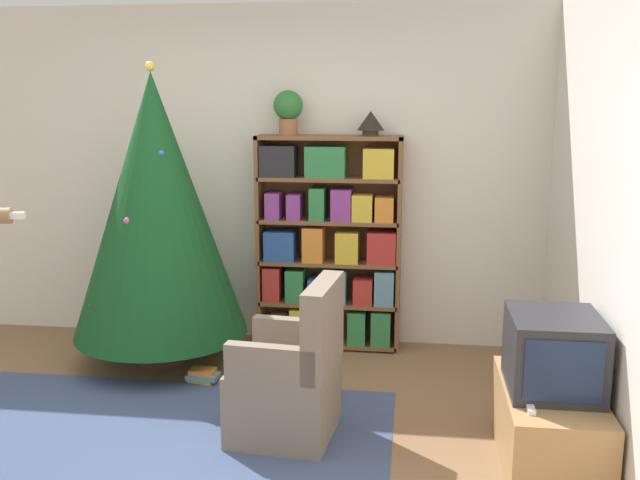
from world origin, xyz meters
name	(u,v)px	position (x,y,z in m)	size (l,w,h in m)	color
ground_plane	(178,468)	(0.00, 0.00, 0.00)	(14.00, 14.00, 0.00)	#846042
wall_back	(261,176)	(0.00, 2.17, 1.30)	(8.00, 0.10, 2.60)	silver
area_rug	(130,460)	(-0.28, 0.04, 0.00)	(2.78, 2.16, 0.01)	#3D4C70
bookshelf	(330,246)	(0.57, 1.96, 0.80)	(1.09, 0.26, 1.63)	brown
tv_stand	(548,426)	(1.93, 0.31, 0.21)	(0.49, 0.92, 0.42)	tan
television	(554,353)	(1.93, 0.31, 0.62)	(0.46, 0.52, 0.40)	#28282D
game_remote	(530,408)	(1.78, 0.04, 0.43)	(0.04, 0.12, 0.02)	white
christmas_tree	(157,207)	(-0.61, 1.48, 1.15)	(1.24, 1.24, 2.15)	#4C3323
armchair	(291,382)	(0.53, 0.45, 0.32)	(0.62, 0.61, 0.92)	#7A6B5B
potted_plant	(288,109)	(0.26, 1.97, 1.82)	(0.22, 0.22, 0.33)	#935B38
table_lamp	(371,122)	(0.87, 1.97, 1.73)	(0.20, 0.20, 0.18)	#473828
book_pile_near_tree	(203,376)	(-0.20, 1.13, 0.05)	(0.22, 0.14, 0.10)	gold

